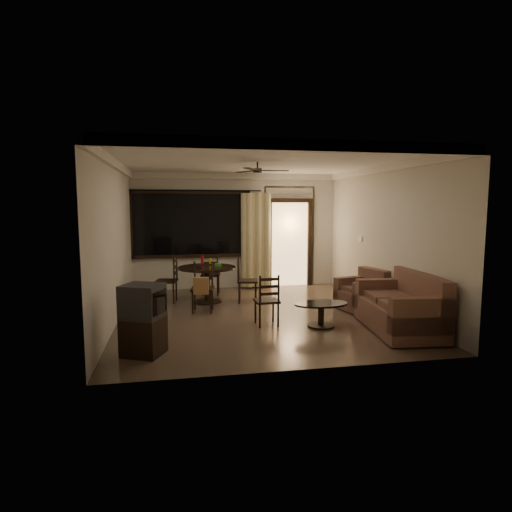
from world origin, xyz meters
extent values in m
plane|color=#7F6651|center=(0.00, 0.00, 0.00)|extent=(5.50, 5.50, 0.00)
plane|color=beige|center=(0.00, 2.75, 1.40)|extent=(5.00, 0.00, 5.00)
plane|color=beige|center=(0.00, -2.75, 1.40)|extent=(5.00, 0.00, 5.00)
plane|color=beige|center=(-2.50, 0.00, 1.40)|extent=(0.00, 5.50, 5.50)
plane|color=beige|center=(2.50, 0.00, 1.40)|extent=(0.00, 5.50, 5.50)
plane|color=white|center=(0.00, 0.00, 2.80)|extent=(5.50, 5.50, 0.00)
cube|color=black|center=(-1.10, 2.72, 1.57)|extent=(2.70, 0.04, 1.45)
cylinder|color=black|center=(-1.00, 2.63, 2.38)|extent=(3.20, 0.03, 0.03)
cube|color=#FFC684|center=(1.35, 2.71, 1.05)|extent=(0.91, 0.03, 2.08)
cube|color=white|center=(2.48, 1.05, 1.30)|extent=(0.02, 0.18, 0.12)
cylinder|color=black|center=(0.00, 0.00, 2.74)|extent=(0.03, 0.03, 0.12)
cylinder|color=black|center=(0.00, 0.00, 2.65)|extent=(0.16, 0.16, 0.08)
cylinder|color=black|center=(-0.84, 1.23, 0.73)|extent=(1.20, 1.20, 0.04)
cylinder|color=black|center=(-0.84, 1.23, 0.37)|extent=(0.12, 0.12, 0.70)
cylinder|color=black|center=(-0.84, 1.23, 0.02)|extent=(0.60, 0.60, 0.03)
cylinder|color=maroon|center=(-0.93, 1.30, 0.86)|extent=(0.06, 0.06, 0.22)
cylinder|color=gold|center=(-0.77, 1.17, 0.84)|extent=(0.06, 0.06, 0.18)
cube|color=#237423|center=(-0.60, 1.31, 0.78)|extent=(0.14, 0.10, 0.05)
cube|color=black|center=(-1.68, 1.38, 0.45)|extent=(0.49, 0.49, 0.04)
cube|color=black|center=(0.00, 1.08, 0.45)|extent=(0.49, 0.49, 0.04)
cube|color=black|center=(-0.99, 0.40, 0.45)|extent=(0.49, 0.49, 0.04)
cube|color=tan|center=(-1.03, 0.17, 0.55)|extent=(0.29, 0.13, 0.32)
cube|color=black|center=(-0.70, 2.02, 0.45)|extent=(0.49, 0.49, 0.04)
cube|color=black|center=(-1.93, -1.82, 0.26)|extent=(0.65, 0.63, 0.51)
cube|color=black|center=(-1.93, -1.82, 0.74)|extent=(0.65, 0.63, 0.46)
cube|color=black|center=(-1.70, -1.93, 0.74)|extent=(0.17, 0.34, 0.31)
cube|color=#452420|center=(2.05, -1.46, 0.24)|extent=(1.11, 1.82, 0.43)
cube|color=#452420|center=(2.40, -1.50, 0.59)|extent=(0.41, 1.74, 0.70)
cube|color=#452420|center=(1.96, -2.22, 0.45)|extent=(0.94, 0.30, 0.54)
cube|color=#452420|center=(2.14, -0.70, 0.45)|extent=(0.94, 0.30, 0.54)
cube|color=#452420|center=(2.00, -1.46, 0.49)|extent=(0.81, 1.58, 0.13)
cube|color=#452420|center=(2.05, -0.02, 0.20)|extent=(0.93, 0.93, 0.36)
cube|color=#452420|center=(2.34, 0.04, 0.50)|extent=(0.35, 0.80, 0.59)
cube|color=#452420|center=(2.12, -0.32, 0.38)|extent=(0.79, 0.34, 0.46)
cube|color=#452420|center=(1.98, 0.27, 0.38)|extent=(0.79, 0.34, 0.46)
cube|color=#452420|center=(2.01, -0.03, 0.41)|extent=(0.67, 0.70, 0.11)
ellipsoid|color=#121750|center=(2.01, -0.03, 0.51)|extent=(0.33, 0.27, 0.10)
ellipsoid|color=black|center=(0.90, -0.97, 0.39)|extent=(0.92, 0.55, 0.03)
cylinder|color=black|center=(0.90, -0.97, 0.19)|extent=(0.10, 0.10, 0.37)
cylinder|color=black|center=(0.90, -0.97, 0.02)|extent=(0.45, 0.45, 0.03)
cube|color=black|center=(0.02, -0.71, 0.42)|extent=(0.41, 0.41, 0.04)
camera|label=1|loc=(-1.47, -7.65, 2.03)|focal=30.00mm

